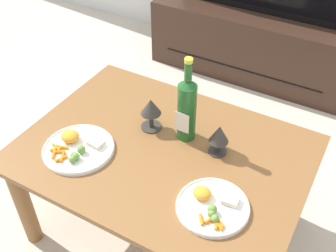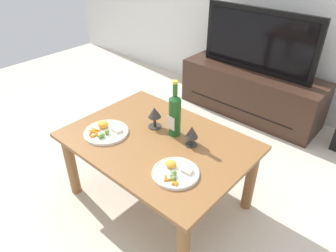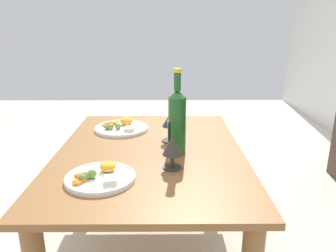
{
  "view_description": "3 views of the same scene",
  "coord_description": "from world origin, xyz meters",
  "px_view_note": "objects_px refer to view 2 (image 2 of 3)",
  "views": [
    {
      "loc": [
        0.59,
        -1.0,
        1.63
      ],
      "look_at": [
        -0.02,
        0.08,
        0.56
      ],
      "focal_mm": 43.68,
      "sensor_mm": 36.0,
      "label": 1
    },
    {
      "loc": [
        1.08,
        -1.11,
        1.61
      ],
      "look_at": [
        0.02,
        0.07,
        0.58
      ],
      "focal_mm": 32.91,
      "sensor_mm": 36.0,
      "label": 2
    },
    {
      "loc": [
        1.34,
        0.07,
        1.04
      ],
      "look_at": [
        -0.04,
        0.08,
        0.6
      ],
      "focal_mm": 34.44,
      "sensor_mm": 36.0,
      "label": 3
    }
  ],
  "objects_px": {
    "dining_table": "(158,151)",
    "goblet_left": "(154,114)",
    "goblet_right": "(192,133)",
    "dinner_plate_right": "(175,172)",
    "tv_screen": "(258,41)",
    "wine_bottle": "(175,114)",
    "dinner_plate_left": "(106,131)",
    "tv_stand": "(250,92)"
  },
  "relations": [
    {
      "from": "tv_stand",
      "to": "dinner_plate_left",
      "type": "xyz_separation_m",
      "value": [
        -0.16,
        -1.65,
        0.29
      ]
    },
    {
      "from": "tv_stand",
      "to": "wine_bottle",
      "type": "xyz_separation_m",
      "value": [
        0.18,
        -1.37,
        0.43
      ]
    },
    {
      "from": "dinner_plate_left",
      "to": "dinner_plate_right",
      "type": "distance_m",
      "value": 0.58
    },
    {
      "from": "dining_table",
      "to": "tv_stand",
      "type": "bearing_deg",
      "value": 95.29
    },
    {
      "from": "tv_screen",
      "to": "dinner_plate_left",
      "type": "bearing_deg",
      "value": -95.44
    },
    {
      "from": "tv_stand",
      "to": "dinner_plate_left",
      "type": "distance_m",
      "value": 1.68
    },
    {
      "from": "dinner_plate_right",
      "to": "dinner_plate_left",
      "type": "bearing_deg",
      "value": 180.0
    },
    {
      "from": "dining_table",
      "to": "goblet_right",
      "type": "xyz_separation_m",
      "value": [
        0.19,
        0.1,
        0.17
      ]
    },
    {
      "from": "goblet_left",
      "to": "goblet_right",
      "type": "xyz_separation_m",
      "value": [
        0.3,
        0.0,
        -0.01
      ]
    },
    {
      "from": "tv_stand",
      "to": "dinner_plate_right",
      "type": "height_order",
      "value": "dinner_plate_right"
    },
    {
      "from": "tv_stand",
      "to": "goblet_left",
      "type": "xyz_separation_m",
      "value": [
        0.02,
        -1.39,
        0.38
      ]
    },
    {
      "from": "wine_bottle",
      "to": "goblet_left",
      "type": "xyz_separation_m",
      "value": [
        -0.15,
        -0.02,
        -0.05
      ]
    },
    {
      "from": "goblet_right",
      "to": "tv_stand",
      "type": "bearing_deg",
      "value": 103.28
    },
    {
      "from": "goblet_left",
      "to": "dinner_plate_left",
      "type": "relative_size",
      "value": 0.51
    },
    {
      "from": "wine_bottle",
      "to": "dinner_plate_right",
      "type": "bearing_deg",
      "value": -48.63
    },
    {
      "from": "tv_stand",
      "to": "wine_bottle",
      "type": "height_order",
      "value": "wine_bottle"
    },
    {
      "from": "tv_stand",
      "to": "dinner_plate_right",
      "type": "bearing_deg",
      "value": -75.53
    },
    {
      "from": "tv_stand",
      "to": "goblet_left",
      "type": "relative_size",
      "value": 9.52
    },
    {
      "from": "dining_table",
      "to": "goblet_right",
      "type": "relative_size",
      "value": 8.5
    },
    {
      "from": "dining_table",
      "to": "goblet_left",
      "type": "xyz_separation_m",
      "value": [
        -0.11,
        0.1,
        0.18
      ]
    },
    {
      "from": "dining_table",
      "to": "goblet_left",
      "type": "relative_size",
      "value": 7.74
    },
    {
      "from": "tv_screen",
      "to": "goblet_right",
      "type": "bearing_deg",
      "value": -76.7
    },
    {
      "from": "tv_screen",
      "to": "wine_bottle",
      "type": "xyz_separation_m",
      "value": [
        0.18,
        -1.36,
        -0.09
      ]
    },
    {
      "from": "tv_stand",
      "to": "dinner_plate_right",
      "type": "xyz_separation_m",
      "value": [
        0.43,
        -1.65,
        0.29
      ]
    },
    {
      "from": "goblet_right",
      "to": "tv_screen",
      "type": "bearing_deg",
      "value": 103.3
    },
    {
      "from": "dining_table",
      "to": "dinner_plate_right",
      "type": "relative_size",
      "value": 4.42
    },
    {
      "from": "dinner_plate_left",
      "to": "dining_table",
      "type": "bearing_deg",
      "value": 29.36
    },
    {
      "from": "tv_stand",
      "to": "tv_screen",
      "type": "xyz_separation_m",
      "value": [
        0.0,
        -0.0,
        0.51
      ]
    },
    {
      "from": "goblet_left",
      "to": "goblet_right",
      "type": "distance_m",
      "value": 0.3
    },
    {
      "from": "dinner_plate_right",
      "to": "tv_screen",
      "type": "bearing_deg",
      "value": 104.49
    },
    {
      "from": "dinner_plate_left",
      "to": "dinner_plate_right",
      "type": "xyz_separation_m",
      "value": [
        0.58,
        -0.0,
        -0.0
      ]
    },
    {
      "from": "goblet_right",
      "to": "dinner_plate_left",
      "type": "relative_size",
      "value": 0.47
    },
    {
      "from": "dining_table",
      "to": "tv_stand",
      "type": "relative_size",
      "value": 0.81
    },
    {
      "from": "goblet_left",
      "to": "dinner_plate_right",
      "type": "height_order",
      "value": "goblet_left"
    },
    {
      "from": "dining_table",
      "to": "wine_bottle",
      "type": "height_order",
      "value": "wine_bottle"
    },
    {
      "from": "tv_screen",
      "to": "dinner_plate_right",
      "type": "xyz_separation_m",
      "value": [
        0.43,
        -1.65,
        -0.23
      ]
    },
    {
      "from": "goblet_right",
      "to": "dinner_plate_right",
      "type": "height_order",
      "value": "goblet_right"
    },
    {
      "from": "tv_stand",
      "to": "dining_table",
      "type": "bearing_deg",
      "value": -84.71
    },
    {
      "from": "goblet_left",
      "to": "dinner_plate_right",
      "type": "bearing_deg",
      "value": -33.05
    },
    {
      "from": "tv_stand",
      "to": "wine_bottle",
      "type": "relative_size",
      "value": 3.75
    },
    {
      "from": "dinner_plate_right",
      "to": "dining_table",
      "type": "bearing_deg",
      "value": 150.15
    },
    {
      "from": "tv_stand",
      "to": "goblet_right",
      "type": "height_order",
      "value": "goblet_right"
    }
  ]
}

